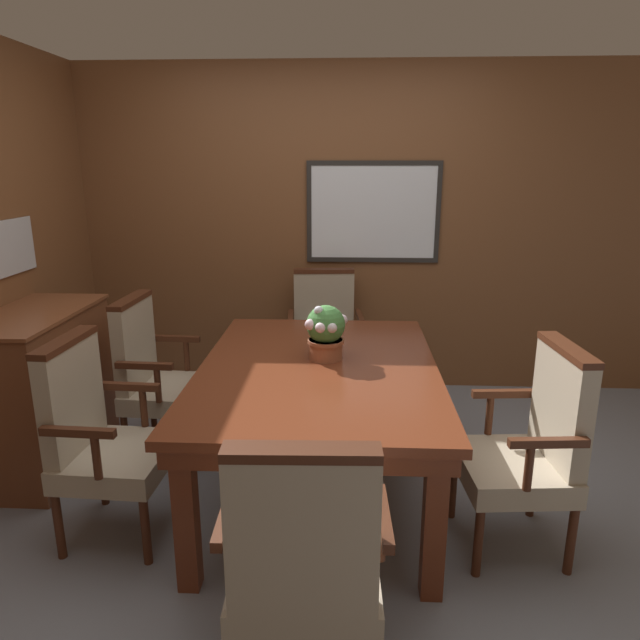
# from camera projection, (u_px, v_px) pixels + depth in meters

# --- Properties ---
(ground_plane) EXTENTS (14.00, 14.00, 0.00)m
(ground_plane) POSITION_uv_depth(u_px,v_px,m) (311.00, 505.00, 3.00)
(ground_plane) COLOR gray
(wall_back) EXTENTS (7.20, 0.08, 2.45)m
(wall_back) POSITION_uv_depth(u_px,v_px,m) (326.00, 232.00, 4.36)
(wall_back) COLOR brown
(wall_back) RESTS_ON ground_plane
(dining_table) EXTENTS (1.22, 1.74, 0.73)m
(dining_table) POSITION_uv_depth(u_px,v_px,m) (319.00, 381.00, 2.97)
(dining_table) COLOR maroon
(dining_table) RESTS_ON ground_plane
(chair_head_far) EXTENTS (0.57, 0.51, 0.98)m
(chair_head_far) POSITION_uv_depth(u_px,v_px,m) (325.00, 333.00, 4.24)
(chair_head_far) COLOR #472314
(chair_head_far) RESTS_ON ground_plane
(chair_left_near) EXTENTS (0.49, 0.56, 0.98)m
(chair_left_near) POSITION_uv_depth(u_px,v_px,m) (99.00, 434.00, 2.66)
(chair_left_near) COLOR #472314
(chair_left_near) RESTS_ON ground_plane
(chair_head_near) EXTENTS (0.55, 0.48, 0.98)m
(chair_head_near) POSITION_uv_depth(u_px,v_px,m) (304.00, 562.00, 1.81)
(chair_head_near) COLOR #472314
(chair_head_near) RESTS_ON ground_plane
(chair_left_far) EXTENTS (0.49, 0.56, 0.98)m
(chair_left_far) POSITION_uv_depth(u_px,v_px,m) (155.00, 373.00, 3.44)
(chair_left_far) COLOR #472314
(chair_left_far) RESTS_ON ground_plane
(chair_right_near) EXTENTS (0.51, 0.57, 0.98)m
(chair_right_near) POSITION_uv_depth(u_px,v_px,m) (531.00, 444.00, 2.57)
(chair_right_near) COLOR #472314
(chair_right_near) RESTS_ON ground_plane
(potted_plant) EXTENTS (0.22, 0.24, 0.30)m
(potted_plant) POSITION_uv_depth(u_px,v_px,m) (326.00, 331.00, 3.01)
(potted_plant) COLOR #9E5638
(potted_plant) RESTS_ON dining_table
(sideboard_cabinet) EXTENTS (0.51, 0.97, 0.93)m
(sideboard_cabinet) POSITION_uv_depth(u_px,v_px,m) (41.00, 390.00, 3.31)
(sideboard_cabinet) COLOR brown
(sideboard_cabinet) RESTS_ON ground_plane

